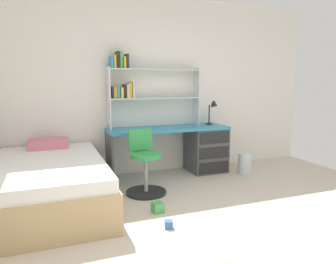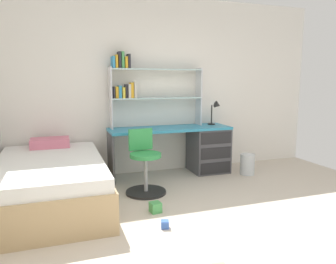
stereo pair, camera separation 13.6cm
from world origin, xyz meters
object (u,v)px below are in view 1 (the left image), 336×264
Objects in this scene: bookshelf_hutch at (140,85)px; bed_platform at (50,184)px; desk at (197,147)px; toy_block_blue_0 at (169,224)px; desk_lamp at (214,109)px; waste_bin at (245,164)px; swivel_chair at (145,168)px; toy_block_green_2 at (158,207)px.

bookshelf_hutch reaches higher than bed_platform.
toy_block_blue_0 is at bearing -123.67° from desk.
desk_lamp reaches higher than waste_bin.
swivel_chair is at bearing -103.10° from bookshelf_hutch.
bookshelf_hutch reaches higher than swivel_chair.
desk_lamp is 1.69m from swivel_chair.
bed_platform is at bearing 151.12° from toy_block_green_2.
toy_block_blue_0 is at bearing -94.34° from swivel_chair.
waste_bin is 2.00m from toy_block_green_2.
waste_bin is at bearing 9.12° from swivel_chair.
bed_platform is at bearing -162.98° from desk_lamp.
toy_block_green_2 is (1.09, -0.60, -0.22)m from bed_platform.
toy_block_green_2 is at bearing -136.31° from desk_lamp.
bed_platform is at bearing -146.91° from bookshelf_hutch.
bed_platform is (-1.14, -0.06, -0.05)m from swivel_chair.
waste_bin is (1.71, 0.27, -0.17)m from swivel_chair.
toy_block_green_2 is (-1.76, -0.93, -0.10)m from waste_bin.
desk is 2.08m from toy_block_blue_0.
toy_block_blue_0 is 0.67× the size of toy_block_green_2.
toy_block_blue_0 is at bearing -143.39° from waste_bin.
desk_lamp is 1.00m from waste_bin.
toy_block_blue_0 is (-1.46, -1.77, -0.95)m from desk_lamp.
swivel_chair is 1.74m from waste_bin.
bookshelf_hutch is at bearing 169.41° from desk.
toy_block_green_2 is at bearing 86.81° from toy_block_blue_0.
toy_block_blue_0 is 0.40m from toy_block_green_2.
waste_bin reaches higher than toy_block_green_2.
bed_platform is (-2.52, -0.77, -0.72)m from desk_lamp.
desk is 2.31m from bed_platform.
waste_bin is 2.81× the size of toy_block_green_2.
swivel_chair reaches higher than toy_block_blue_0.
swivel_chair is 7.20× the size of toy_block_green_2.
desk_lamp is 2.73m from bed_platform.
toy_block_green_2 is (0.02, 0.40, 0.02)m from toy_block_blue_0.
bed_platform is (-2.20, -0.71, -0.13)m from desk.
swivel_chair is 0.71m from toy_block_green_2.
swivel_chair is at bearing -152.57° from desk_lamp.
desk_lamp is at bearing 11.43° from desk.
waste_bin is (0.65, -0.38, -0.25)m from desk.
toy_block_green_2 is at bearing -99.54° from bookshelf_hutch.
bookshelf_hutch is 18.71× the size of toy_block_blue_0.
desk is at bearing 17.82° from bed_platform.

